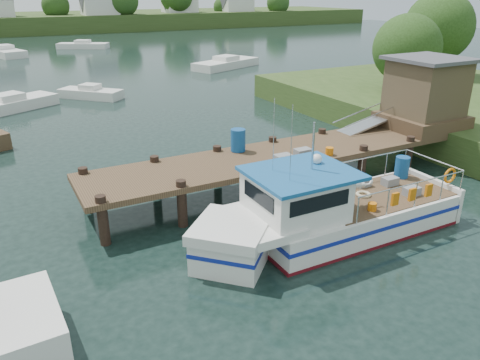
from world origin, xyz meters
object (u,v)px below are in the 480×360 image
moored_a (9,104)px  moored_c (226,63)px  moored_far (83,45)px  dock (381,115)px  moored_b (91,93)px  moored_d (4,52)px  lobster_boat (325,214)px

moored_a → moored_c: size_ratio=0.79×
moored_far → moored_a: moored_a is taller
dock → moored_a: 22.88m
moored_b → moored_far: bearing=90.9°
dock → moored_b: size_ratio=3.88×
moored_b → moored_d: size_ratio=0.55×
lobster_boat → dock: bearing=34.7°
moored_a → moored_b: 5.45m
lobster_boat → moored_b: lobster_boat is taller
dock → moored_c: 28.39m
moored_far → moored_c: (9.18, -23.13, 0.03)m
dock → moored_far: (-2.69, 50.70, -1.84)m
lobster_boat → moored_b: (-2.14, 23.85, -0.44)m
moored_a → moored_d: bearing=79.2°
moored_far → moored_a: (-10.69, -32.24, 0.00)m
moored_far → moored_c: moored_c is taller
moored_far → moored_d: bearing=-146.5°
moored_far → moored_b: (-5.40, -30.95, -0.03)m
lobster_boat → moored_c: lobster_boat is taller
moored_d → moored_b: bearing=-68.8°
moored_b → moored_c: moored_c is taller
dock → moored_d: bearing=104.3°
moored_d → moored_far: bearing=32.1°
moored_a → moored_c: bearing=16.3°
moored_a → moored_d: size_ratio=0.79×
lobster_boat → moored_d: (-6.18, 51.51, -0.35)m
dock → moored_far: dock is taller
dock → lobster_boat: size_ratio=1.76×
dock → lobster_boat: dock is taller
moored_c → moored_a: bearing=-168.4°
dock → moored_c: (6.49, 27.58, -1.81)m
moored_far → moored_d: 10.00m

